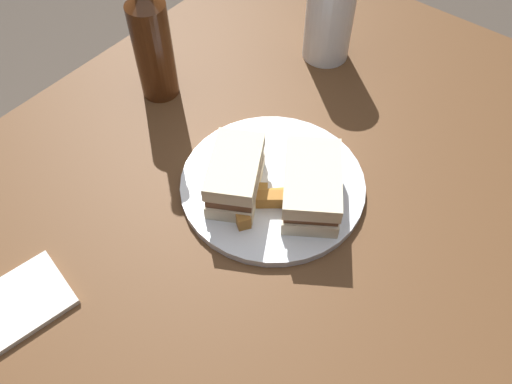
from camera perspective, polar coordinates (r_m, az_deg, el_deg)
The scene contains 11 objects.
dining_table at distance 1.03m, azimuth -1.50°, elevation -15.46°, with size 1.25×0.84×0.77m, color brown.
plate at distance 0.72m, azimuth 2.08°, elevation 0.73°, with size 0.26×0.26×0.01m, color white.
sandwich_half_left at distance 0.68m, azimuth -2.33°, elevation 1.86°, with size 0.13×0.11×0.06m.
sandwich_half_right at distance 0.68m, azimuth 6.23°, elevation 0.68°, with size 0.14×0.13×0.06m.
potato_wedge_front at distance 0.69m, azimuth -0.27°, elevation 0.01°, with size 0.04×0.02×0.02m, color #B77F33.
potato_wedge_middle at distance 0.68m, azimuth 1.91°, elevation -0.80°, with size 0.05×0.02×0.02m, color #AD702D.
potato_wedge_back at distance 0.67m, azimuth -2.08°, elevation -1.84°, with size 0.05×0.02×0.02m, color #AD702D.
potato_wedge_left_edge at distance 0.69m, azimuth 1.90°, elevation -0.60°, with size 0.05×0.02×0.02m, color gold.
pint_glass at distance 0.90m, azimuth 8.17°, elevation 18.49°, with size 0.08×0.08×0.16m.
cider_bottle at distance 0.82m, azimuth -11.60°, elevation 16.32°, with size 0.06×0.06×0.26m.
napkin at distance 0.69m, azimuth -24.79°, elevation -11.09°, with size 0.11×0.09×0.01m, color silver.
Camera 1 is at (0.28, 0.26, 1.34)m, focal length 35.82 mm.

